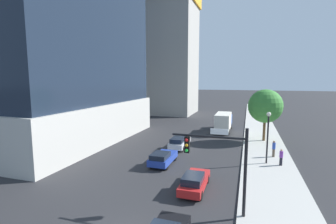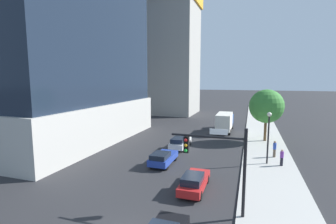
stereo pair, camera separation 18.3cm
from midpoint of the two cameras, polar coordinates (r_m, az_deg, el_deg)
The scene contains 11 objects.
sidewalk at distance 31.98m, azimuth 21.69°, elevation -8.59°, with size 5.13×120.00×0.15m, color #B2AFA8.
construction_building at distance 64.56m, azimuth 0.09°, elevation 14.24°, with size 14.93×13.29×38.67m.
traffic_light_pole at distance 16.11m, azimuth 11.58°, elevation -9.77°, with size 4.74×0.48×5.58m.
street_lamp at distance 26.93m, azimuth 22.18°, elevation -3.77°, with size 0.44×0.44×5.26m.
street_tree at distance 36.76m, azimuth 21.71°, elevation 1.23°, with size 4.62×4.62×7.15m.
car_red at distance 20.28m, azimuth 6.25°, elevation -15.54°, with size 1.72×4.66×1.45m.
car_blue at distance 25.73m, azimuth -0.98°, elevation -10.42°, with size 1.88×4.30×1.41m.
car_white at distance 31.63m, azimuth 2.93°, elevation -6.95°, with size 1.78×4.71×1.51m.
box_truck at distance 42.19m, azimuth 12.96°, elevation -2.09°, with size 2.26×7.97×3.17m.
pedestrian_purple_shirt at distance 27.44m, azimuth 24.74°, elevation -9.40°, with size 0.34×0.34×1.65m.
pedestrian_blue_shirt at distance 30.01m, azimuth 23.34°, elevation -7.72°, with size 0.34×0.34×1.81m.
Camera 2 is at (6.12, -10.72, 8.63)m, focal length 26.67 mm.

